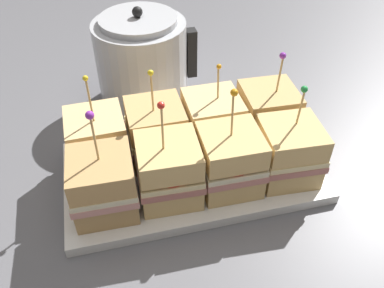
# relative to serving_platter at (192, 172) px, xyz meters

# --- Properties ---
(ground_plane) EXTENTS (6.00, 6.00, 0.00)m
(ground_plane) POSITION_rel_serving_platter_xyz_m (0.00, 0.00, -0.01)
(ground_plane) COLOR slate
(serving_platter) EXTENTS (0.43, 0.24, 0.02)m
(serving_platter) POSITION_rel_serving_platter_xyz_m (0.00, 0.00, 0.00)
(serving_platter) COLOR white
(serving_platter) RESTS_ON ground_plane
(sandwich_front_far_left) EXTENTS (0.10, 0.10, 0.18)m
(sandwich_front_far_left) POSITION_rel_serving_platter_xyz_m (-0.15, -0.05, 0.06)
(sandwich_front_far_left) COLOR tan
(sandwich_front_far_left) RESTS_ON serving_platter
(sandwich_front_center_left) EXTENTS (0.10, 0.10, 0.18)m
(sandwich_front_center_left) POSITION_rel_serving_platter_xyz_m (-0.05, -0.05, 0.06)
(sandwich_front_center_left) COLOR tan
(sandwich_front_center_left) RESTS_ON serving_platter
(sandwich_front_center_right) EXTENTS (0.10, 0.10, 0.18)m
(sandwich_front_center_right) POSITION_rel_serving_platter_xyz_m (0.05, -0.05, 0.06)
(sandwich_front_center_right) COLOR tan
(sandwich_front_center_right) RESTS_ON serving_platter
(sandwich_front_far_right) EXTENTS (0.10, 0.10, 0.17)m
(sandwich_front_far_right) POSITION_rel_serving_platter_xyz_m (0.15, -0.05, 0.06)
(sandwich_front_far_right) COLOR tan
(sandwich_front_far_right) RESTS_ON serving_platter
(sandwich_back_far_left) EXTENTS (0.10, 0.10, 0.18)m
(sandwich_back_far_left) POSITION_rel_serving_platter_xyz_m (-0.15, 0.05, 0.06)
(sandwich_back_far_left) COLOR #DBB77A
(sandwich_back_far_left) RESTS_ON serving_platter
(sandwich_back_center_left) EXTENTS (0.10, 0.10, 0.18)m
(sandwich_back_center_left) POSITION_rel_serving_platter_xyz_m (-0.05, 0.05, 0.06)
(sandwich_back_center_left) COLOR tan
(sandwich_back_center_left) RESTS_ON serving_platter
(sandwich_back_center_right) EXTENTS (0.10, 0.10, 0.16)m
(sandwich_back_center_right) POSITION_rel_serving_platter_xyz_m (0.05, 0.05, 0.06)
(sandwich_back_center_right) COLOR #DBB77A
(sandwich_back_center_right) RESTS_ON serving_platter
(sandwich_back_far_right) EXTENTS (0.10, 0.10, 0.18)m
(sandwich_back_far_right) POSITION_rel_serving_platter_xyz_m (0.15, 0.05, 0.06)
(sandwich_back_far_right) COLOR tan
(sandwich_back_far_right) RESTS_ON serving_platter
(kettle_steel) EXTENTS (0.20, 0.18, 0.20)m
(kettle_steel) POSITION_rel_serving_platter_xyz_m (-0.04, 0.25, 0.08)
(kettle_steel) COLOR #B7BABF
(kettle_steel) RESTS_ON ground_plane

